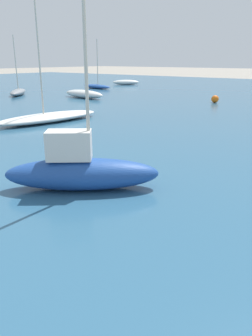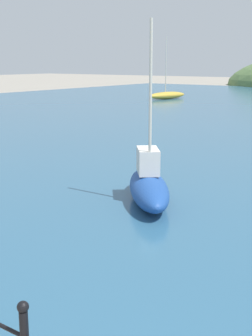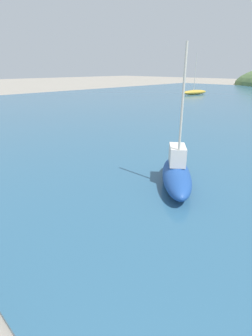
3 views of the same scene
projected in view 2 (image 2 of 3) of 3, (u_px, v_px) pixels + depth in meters
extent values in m
sphere|color=black|center=(23.00, 307.00, 4.54)|extent=(0.12, 0.12, 0.12)
ellipsoid|color=gold|center=(167.00, 95.00, 43.15)|extent=(2.10, 4.61, 0.65)
cylinder|color=beige|center=(166.00, 64.00, 42.38)|extent=(0.07, 0.07, 4.93)
ellipsoid|color=#1E4793|center=(149.00, 189.00, 11.41)|extent=(2.79, 3.14, 0.68)
cube|color=silver|center=(148.00, 161.00, 11.51)|extent=(0.97, 1.03, 0.61)
cylinder|color=beige|center=(150.00, 100.00, 10.77)|extent=(0.07, 0.07, 3.64)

